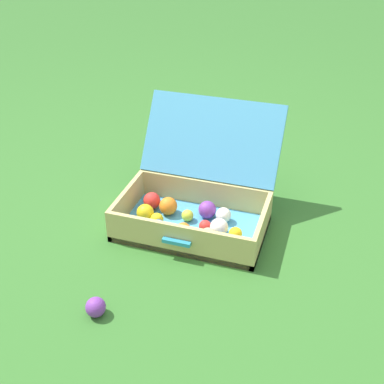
{
  "coord_description": "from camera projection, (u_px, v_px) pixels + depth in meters",
  "views": [
    {
      "loc": [
        0.52,
        -1.51,
        1.21
      ],
      "look_at": [
        0.02,
        0.04,
        0.18
      ],
      "focal_mm": 46.05,
      "sensor_mm": 36.0,
      "label": 1
    }
  ],
  "objects": [
    {
      "name": "ground_plane",
      "position": [
        184.0,
        234.0,
        2.0
      ],
      "size": [
        16.0,
        16.0,
        0.0
      ],
      "primitive_type": "plane",
      "color": "#336B28"
    },
    {
      "name": "stray_ball_on_grass",
      "position": [
        96.0,
        307.0,
        1.61
      ],
      "size": [
        0.07,
        0.07,
        0.07
      ],
      "primitive_type": "sphere",
      "color": "purple",
      "rests_on": "ground"
    },
    {
      "name": "open_suitcase",
      "position": [
        196.0,
        201.0,
        2.02
      ],
      "size": [
        0.59,
        0.59,
        0.44
      ],
      "color": "#4799C6",
      "rests_on": "ground"
    }
  ]
}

